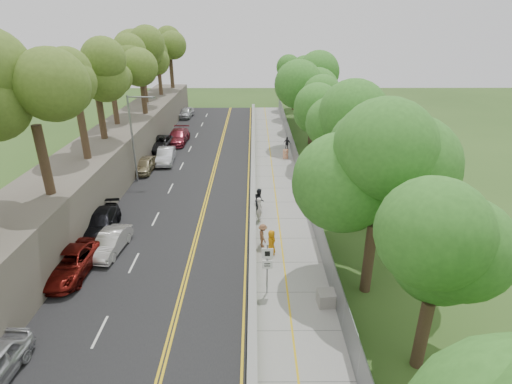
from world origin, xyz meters
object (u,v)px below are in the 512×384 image
Objects in this scene: painter_0 at (271,242)px; person_far at (287,143)px; signpost at (267,263)px; concrete_block at (329,298)px; car_2 at (70,263)px; car_1 at (111,242)px; streetlight at (134,133)px; construction_barrel at (286,154)px.

painter_0 is 22.74m from person_far.
signpost is 2.67× the size of concrete_block.
car_2 is (-11.65, 1.93, -1.19)m from signpost.
painter_0 reaches higher than car_1.
concrete_block is at bearing 112.49° from person_far.
streetlight is 6.89× the size of concrete_block.
streetlight reaches higher than painter_0.
painter_0 is at bearing 84.31° from signpost.
concrete_block is at bearing -50.64° from streetlight.
streetlight is 13.33m from car_1.
streetlight is at bearing 55.42° from person_far.
concrete_block is at bearing -15.96° from car_1.
signpost is 0.59× the size of car_2.
painter_0 is (-2.36, -19.45, 0.36)m from construction_barrel.
car_1 is at bearing 59.24° from car_2.
signpost is at bearing 105.52° from person_far.
person_far reaches higher than construction_barrel.
signpost is at bearing -6.77° from car_2.
construction_barrel is at bearing 83.30° from signpost.
signpost is 0.75× the size of car_1.
streetlight is 20.72m from signpost.
streetlight is 1.93× the size of car_1.
person_far is (3.15, 26.59, -1.15)m from signpost.
car_2 is (-14.90, 2.91, 0.34)m from concrete_block.
car_1 is at bearing 81.58° from person_far.
construction_barrel is 19.60m from painter_0.
streetlight is 23.66m from concrete_block.
concrete_block is 0.68× the size of painter_0.
car_2 is (-1.60, -2.43, 0.05)m from car_1.
person_far is (13.20, 22.23, 0.09)m from car_1.
car_1 is at bearing 87.18° from painter_0.
signpost is 23.67m from construction_barrel.
signpost is 1.82× the size of painter_0.
signpost is at bearing -96.70° from construction_barrel.
construction_barrel is at bearing 58.86° from car_2.
car_1 is 10.46m from painter_0.
painter_0 reaches higher than person_far.
streetlight reaches higher than signpost.
concrete_block is at bearing -151.27° from painter_0.
construction_barrel is 0.19× the size of car_2.
car_2 is 28.76m from person_far.
painter_0 reaches higher than construction_barrel.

